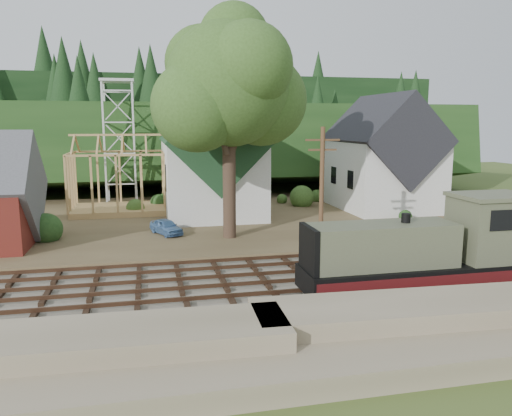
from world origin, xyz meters
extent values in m
plane|color=#384C1E|center=(0.00, 0.00, 0.00)|extent=(140.00, 140.00, 0.00)
cube|color=#7F7259|center=(0.00, -8.50, 0.00)|extent=(64.00, 5.00, 1.60)
cube|color=#726B5B|center=(0.00, 0.00, 0.08)|extent=(64.00, 11.00, 0.16)
cube|color=brown|center=(0.00, 18.00, 0.15)|extent=(64.00, 26.00, 0.30)
cube|color=#1E3F19|center=(0.00, 42.00, 0.00)|extent=(70.00, 28.96, 12.74)
cube|color=black|center=(0.00, 58.00, 0.00)|extent=(80.00, 20.00, 12.00)
cube|color=silver|center=(2.00, 20.00, 3.50)|extent=(8.00, 12.00, 6.40)
cube|color=#1B3D21|center=(2.00, 20.00, 6.70)|extent=(8.40, 12.96, 8.40)
cube|color=silver|center=(2.00, 14.00, 8.70)|extent=(2.40, 2.40, 4.00)
cone|color=#1B3D21|center=(2.00, 14.00, 12.00)|extent=(5.37, 5.37, 2.60)
cube|color=silver|center=(18.00, 19.00, 3.50)|extent=(8.00, 10.00, 6.40)
cube|color=black|center=(18.00, 19.00, 6.70)|extent=(8.40, 10.80, 8.40)
cube|color=tan|center=(-6.00, 22.00, 0.55)|extent=(8.00, 6.00, 0.50)
cube|color=tan|center=(-6.00, 22.00, 7.20)|extent=(8.00, 0.18, 0.18)
cube|color=silver|center=(-7.40, 26.60, 6.30)|extent=(0.18, 0.18, 12.00)
cube|color=silver|center=(-4.60, 26.60, 6.30)|extent=(0.18, 0.18, 12.00)
cube|color=silver|center=(-7.40, 29.40, 6.30)|extent=(0.18, 0.18, 12.00)
cube|color=silver|center=(-4.60, 29.40, 6.30)|extent=(0.18, 0.18, 12.00)
cube|color=silver|center=(-6.00, 28.00, 12.30)|extent=(3.20, 3.20, 0.25)
cylinder|color=#38281E|center=(2.00, 10.00, 4.30)|extent=(0.90, 0.90, 8.00)
sphere|color=#35521E|center=(2.00, 10.00, 10.80)|extent=(8.40, 8.40, 8.40)
sphere|color=#35521E|center=(4.50, 11.00, 9.80)|extent=(6.40, 6.40, 6.40)
sphere|color=#35521E|center=(-0.20, 9.20, 9.30)|extent=(6.00, 6.00, 6.00)
cylinder|color=#4C331E|center=(7.00, 5.20, 4.00)|extent=(0.28, 0.28, 8.00)
cube|color=#4C331E|center=(7.00, 5.20, 7.20)|extent=(2.20, 0.12, 0.12)
cube|color=#4C331E|center=(7.00, 5.20, 6.60)|extent=(1.80, 0.12, 0.12)
cube|color=black|center=(9.16, -3.00, 0.33)|extent=(11.62, 2.42, 0.34)
cube|color=black|center=(9.16, -3.00, 1.04)|extent=(11.62, 2.81, 1.07)
cube|color=#52533C|center=(7.03, -3.00, 2.59)|extent=(6.97, 2.23, 2.03)
cube|color=#52533C|center=(12.84, -3.00, 3.12)|extent=(3.49, 2.71, 3.10)
cube|color=#52533C|center=(12.84, -3.00, 4.72)|extent=(3.68, 2.90, 0.19)
cube|color=#470F11|center=(9.16, -4.42, 1.04)|extent=(11.62, 0.04, 0.68)
cube|color=#470F11|center=(9.16, -1.58, 1.04)|extent=(11.62, 0.04, 0.68)
cylinder|color=black|center=(8.19, -3.00, 3.71)|extent=(0.43, 0.43, 0.68)
imported|color=#517AAE|center=(-2.32, 11.89, 0.85)|extent=(2.56, 3.49, 1.11)
imported|color=red|center=(24.89, 15.96, 0.86)|extent=(4.38, 3.79, 1.12)
camera|label=1|loc=(-3.66, -23.83, 8.20)|focal=35.00mm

